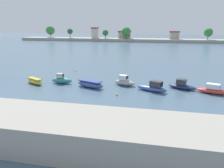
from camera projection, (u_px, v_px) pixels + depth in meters
name	position (u px, v px, depth m)	size (l,w,h in m)	color
moored_boat_2	(35.00, 81.00, 39.07)	(4.18, 2.93, 1.02)	yellow
moored_boat_3	(62.00, 80.00, 39.33)	(3.77, 1.22, 1.78)	teal
moored_boat_4	(90.00, 84.00, 36.93)	(5.38, 3.37, 1.17)	#3856A8
moored_boat_5	(125.00, 82.00, 38.08)	(4.01, 2.51, 1.77)	#9E9EA3
moored_boat_6	(153.00, 87.00, 34.85)	(5.22, 3.27, 1.69)	#3856A8
moored_boat_7	(182.00, 86.00, 36.04)	(4.77, 3.06, 1.59)	navy
moored_boat_8	(213.00, 90.00, 33.64)	(4.99, 2.89, 1.51)	#C63833
mooring_buoy_0	(117.00, 94.00, 32.82)	(0.32, 0.32, 0.32)	yellow
mooring_buoy_1	(75.00, 71.00, 49.05)	(0.26, 0.26, 0.26)	yellow
mooring_buoy_2	(218.00, 118.00, 24.67)	(0.32, 0.32, 0.32)	white
distant_shoreline	(120.00, 38.00, 130.54)	(123.55, 10.91, 8.65)	#9E998C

